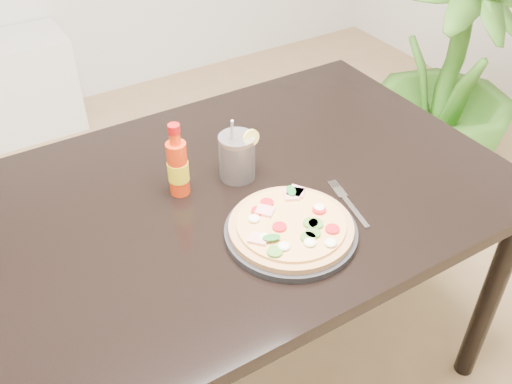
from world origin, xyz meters
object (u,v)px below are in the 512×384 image
dining_table (232,217)px  fork (347,202)px  plate (291,232)px  pizza (291,225)px  hot_sauce_bottle (178,167)px  cola_cup (237,158)px  houseplant (449,77)px

dining_table → fork: size_ratio=7.46×
plate → pizza: (-0.00, -0.00, 0.02)m
hot_sauce_bottle → cola_cup: 0.16m
pizza → hot_sauce_bottle: 0.31m
plate → dining_table: bearing=100.5°
dining_table → cola_cup: size_ratio=7.71×
hot_sauce_bottle → houseplant: bearing=14.6°
pizza → houseplant: size_ratio=0.26×
hot_sauce_bottle → houseplant: (1.37, 0.36, -0.28)m
plate → cola_cup: cola_cup is taller
plate → hot_sauce_bottle: size_ratio=1.55×
dining_table → cola_cup: cola_cup is taller
hot_sauce_bottle → fork: size_ratio=1.04×
fork → dining_table: bearing=151.0°
plate → fork: 0.18m
cola_cup → pizza: bearing=-91.8°
plate → hot_sauce_bottle: bearing=118.3°
hot_sauce_bottle → fork: 0.42m
cola_cup → fork: (0.17, -0.23, -0.05)m
cola_cup → houseplant: houseplant is taller
hot_sauce_bottle → fork: bearing=-37.4°
plate → hot_sauce_bottle: 0.32m
pizza → cola_cup: bearing=88.2°
plate → houseplant: houseplant is taller
dining_table → hot_sauce_bottle: bearing=149.2°
hot_sauce_bottle → fork: hot_sauce_bottle is taller
plate → houseplant: bearing=27.2°
dining_table → houseplant: bearing=18.5°
cola_cup → fork: cola_cup is taller
cola_cup → houseplant: (1.22, 0.38, -0.26)m
pizza → hot_sauce_bottle: hot_sauce_bottle is taller
dining_table → plate: size_ratio=4.62×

